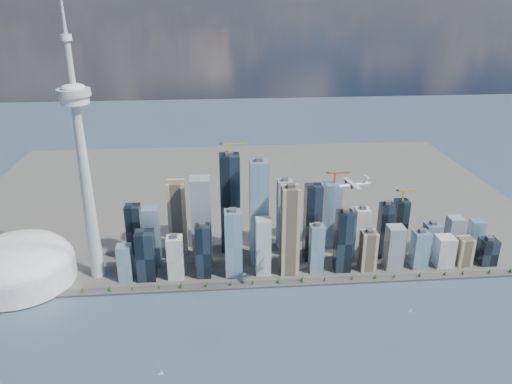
{
  "coord_description": "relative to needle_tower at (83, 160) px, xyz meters",
  "views": [
    {
      "loc": [
        -66.52,
        -546.59,
        511.99
      ],
      "look_at": [
        1.73,
        260.0,
        185.28
      ],
      "focal_mm": 35.0,
      "sensor_mm": 36.0,
      "label": 1
    }
  ],
  "objects": [
    {
      "name": "ground",
      "position": [
        300.0,
        -310.0,
        -235.84
      ],
      "size": [
        4000.0,
        4000.0,
        0.0
      ],
      "primitive_type": "plane",
      "color": "#314556",
      "rests_on": "ground"
    },
    {
      "name": "seawall",
      "position": [
        300.0,
        -60.0,
        -233.84
      ],
      "size": [
        1100.0,
        22.0,
        4.0
      ],
      "primitive_type": "cube",
      "color": "#383838",
      "rests_on": "ground"
    },
    {
      "name": "land",
      "position": [
        300.0,
        390.0,
        -234.34
      ],
      "size": [
        1400.0,
        900.0,
        3.0
      ],
      "primitive_type": "cube",
      "color": "#4C4C47",
      "rests_on": "ground"
    },
    {
      "name": "shoreline_trees",
      "position": [
        300.0,
        -60.0,
        -227.06
      ],
      "size": [
        960.53,
        7.2,
        8.8
      ],
      "color": "#3F2D1E",
      "rests_on": "seawall"
    },
    {
      "name": "skyscraper_cluster",
      "position": [
        359.62,
        26.82,
        -163.57
      ],
      "size": [
        736.0,
        142.0,
        234.54
      ],
      "color": "black",
      "rests_on": "land"
    },
    {
      "name": "needle_tower",
      "position": [
        0.0,
        0.0,
        0.0
      ],
      "size": [
        56.0,
        56.0,
        550.5
      ],
      "color": "#9B9C97",
      "rests_on": "land"
    },
    {
      "name": "dome_stadium",
      "position": [
        -140.0,
        -10.0,
        -196.4
      ],
      "size": [
        200.0,
        200.0,
        86.0
      ],
      "color": "silver",
      "rests_on": "land"
    },
    {
      "name": "airplane",
      "position": [
        446.4,
        -147.28,
        -3.84
      ],
      "size": [
        59.59,
        53.0,
        14.6
      ],
      "rotation": [
        0.0,
        0.0,
        0.2
      ],
      "color": "silver",
      "rests_on": "ground"
    },
    {
      "name": "sailboat_west",
      "position": [
        145.57,
        -280.34,
        -232.39
      ],
      "size": [
        7.76,
        2.55,
        10.74
      ],
      "rotation": [
        0.0,
        0.0,
        -0.08
      ],
      "color": "silver",
      "rests_on": "ground"
    },
    {
      "name": "sailboat_east",
      "position": [
        559.42,
        -163.38,
        -233.03
      ],
      "size": [
        6.32,
        1.95,
        8.77
      ],
      "rotation": [
        0.0,
        0.0,
        -0.05
      ],
      "color": "silver",
      "rests_on": "ground"
    }
  ]
}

